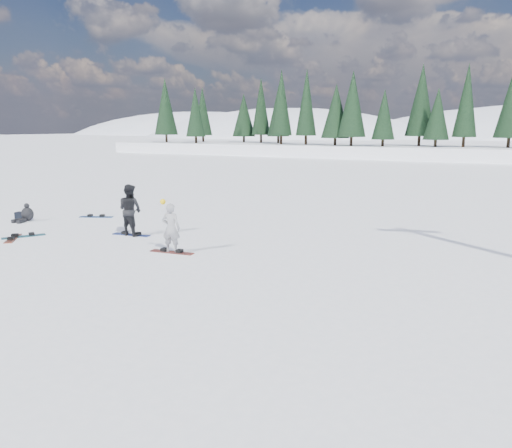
{
  "coord_description": "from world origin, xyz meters",
  "views": [
    {
      "loc": [
        12.31,
        -13.09,
        4.03
      ],
      "look_at": [
        5.4,
        0.14,
        1.1
      ],
      "focal_mm": 35.0,
      "sensor_mm": 36.0,
      "label": 1
    }
  ],
  "objects": [
    {
      "name": "snowboard_man",
      "position": [
        -0.36,
        1.0,
        0.01
      ],
      "size": [
        1.53,
        0.5,
        0.03
      ],
      "primitive_type": "cube",
      "rotation": [
        0.0,
        0.0,
        0.15
      ],
      "color": "navy",
      "rests_on": "ground"
    },
    {
      "name": "snowboard_loose_a",
      "position": [
        -3.7,
        -1.09,
        0.01
      ],
      "size": [
        1.01,
        1.43,
        0.03
      ],
      "primitive_type": "cube",
      "rotation": [
        0.0,
        0.0,
        1.04
      ],
      "color": "#156577",
      "rests_on": "ground"
    },
    {
      "name": "ground",
      "position": [
        0.0,
        0.0,
        0.0
      ],
      "size": [
        420.0,
        420.0,
        0.0
      ],
      "primitive_type": "plane",
      "color": "white",
      "rests_on": "ground"
    },
    {
      "name": "seated_rider",
      "position": [
        -6.29,
        1.09,
        0.3
      ],
      "size": [
        0.64,
        0.97,
        0.78
      ],
      "rotation": [
        0.0,
        0.0,
        0.19
      ],
      "color": "black",
      "rests_on": "ground"
    },
    {
      "name": "gear_bag",
      "position": [
        -6.99,
        1.34,
        0.15
      ],
      "size": [
        0.51,
        0.4,
        0.3
      ],
      "primitive_type": "cube",
      "rotation": [
        0.0,
        0.0,
        0.23
      ],
      "color": "black",
      "rests_on": "ground"
    },
    {
      "name": "alpine_backdrop",
      "position": [
        -11.72,
        189.16,
        -13.97
      ],
      "size": [
        412.5,
        227.0,
        53.2
      ],
      "color": "white",
      "rests_on": "ground"
    },
    {
      "name": "snowboard_woman",
      "position": [
        2.62,
        -0.45,
        0.01
      ],
      "size": [
        1.52,
        0.46,
        0.03
      ],
      "primitive_type": "cube",
      "rotation": [
        0.0,
        0.0,
        0.12
      ],
      "color": "maroon",
      "rests_on": "ground"
    },
    {
      "name": "snowboard_loose_b",
      "position": [
        -3.75,
        -1.5,
        0.01
      ],
      "size": [
        1.17,
        1.33,
        0.03
      ],
      "primitive_type": "cube",
      "rotation": [
        0.0,
        0.0,
        -0.88
      ],
      "color": "maroon",
      "rests_on": "ground"
    },
    {
      "name": "snowboard_loose_c",
      "position": [
        -4.33,
        3.17,
        0.01
      ],
      "size": [
        1.49,
        0.85,
        0.03
      ],
      "primitive_type": "cube",
      "rotation": [
        0.0,
        0.0,
        0.41
      ],
      "color": "#1B4D94",
      "rests_on": "ground"
    },
    {
      "name": "snowboarder_man",
      "position": [
        -0.36,
        1.0,
        0.96
      ],
      "size": [
        0.97,
        0.77,
        1.93
      ],
      "primitive_type": "imported",
      "rotation": [
        0.0,
        0.0,
        3.1
      ],
      "color": "black",
      "rests_on": "ground"
    },
    {
      "name": "snowboarder_woman",
      "position": [
        2.62,
        -0.45,
        0.82
      ],
      "size": [
        0.67,
        0.52,
        1.77
      ],
      "rotation": [
        0.0,
        0.0,
        3.4
      ],
      "color": "#9C9BA0",
      "rests_on": "ground"
    }
  ]
}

